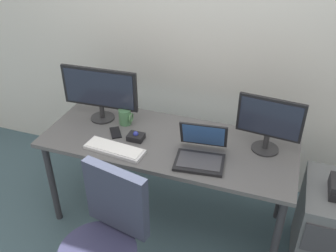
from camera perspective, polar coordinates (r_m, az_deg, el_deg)
The scene contains 11 objects.
ground_plane at distance 3.07m, azimuth 0.00°, elevation -13.73°, with size 8.00×8.00×0.00m, color #3B525C.
back_wall at distance 2.91m, azimuth 4.73°, elevation 16.09°, with size 6.00×0.10×2.80m, color beige.
desk at distance 2.63m, azimuth 0.00°, elevation -3.60°, with size 1.76×0.70×0.74m.
file_cabinet at distance 2.77m, azimuth 23.54°, elevation -14.20°, with size 0.42×0.53×0.65m.
monitor_main at distance 2.76m, azimuth -10.41°, elevation 5.31°, with size 0.58×0.18×0.41m.
monitor_side at distance 2.47m, azimuth 15.25°, elevation 0.60°, with size 0.42×0.18×0.38m.
keyboard at distance 2.51m, azimuth -8.16°, elevation -3.49°, with size 0.42×0.17×0.03m.
laptop at distance 2.40m, azimuth 5.05°, elevation -3.99°, with size 0.34×0.34×0.23m.
trackball_mouse at distance 2.59m, azimuth -4.93°, elevation -1.62°, with size 0.11×0.09×0.07m.
coffee_mug at distance 2.76m, azimuth -6.54°, elevation 1.40°, with size 0.10×0.09×0.12m.
cell_phone at distance 2.69m, azimuth -8.02°, elevation -1.00°, with size 0.07×0.14×0.01m, color black.
Camera 1 is at (0.70, -2.01, 2.21)m, focal length 39.86 mm.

